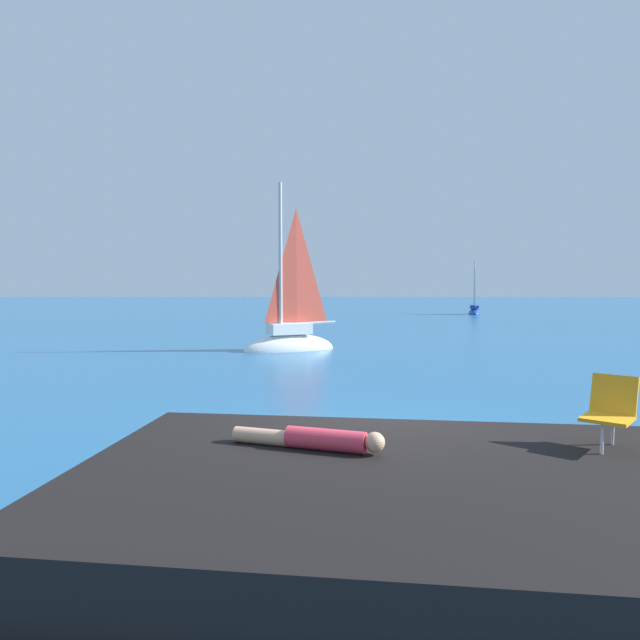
{
  "coord_description": "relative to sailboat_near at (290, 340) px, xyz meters",
  "views": [
    {
      "loc": [
        -0.68,
        -8.43,
        2.49
      ],
      "look_at": [
        -0.8,
        9.67,
        1.26
      ],
      "focal_mm": 32.73,
      "sensor_mm": 36.0,
      "label": 1
    }
  ],
  "objects": [
    {
      "name": "ground_plane",
      "position": [
        1.9,
        -12.29,
        -0.35
      ],
      "size": [
        160.0,
        160.0,
        0.0
      ],
      "primitive_type": "plane",
      "color": "#236093"
    },
    {
      "name": "shore_ledge",
      "position": [
        2.78,
        -15.2,
        -0.04
      ],
      "size": [
        8.57,
        5.23,
        0.63
      ],
      "primitive_type": "cube",
      "rotation": [
        0.0,
        0.0,
        -0.12
      ],
      "color": "black",
      "rests_on": "ground"
    },
    {
      "name": "boulder_seaward",
      "position": [
        -0.14,
        -12.53,
        -0.35
      ],
      "size": [
        1.25,
        1.23,
        0.78
      ],
      "primitive_type": "cube",
      "rotation": [
        -0.2,
        0.11,
        2.09
      ],
      "color": "black",
      "rests_on": "ground"
    },
    {
      "name": "sailboat_near",
      "position": [
        0.0,
        0.0,
        0.0
      ],
      "size": [
        3.59,
        2.49,
        6.51
      ],
      "rotation": [
        0.0,
        0.0,
        3.57
      ],
      "color": "white",
      "rests_on": "ground"
    },
    {
      "name": "sailboat_far",
      "position": [
        12.34,
        22.32,
        -0.11
      ],
      "size": [
        1.17,
        2.45,
        4.46
      ],
      "rotation": [
        0.0,
        0.0,
        1.41
      ],
      "color": "#193D99",
      "rests_on": "ground"
    },
    {
      "name": "person_sunbather",
      "position": [
        1.12,
        -14.38,
        0.39
      ],
      "size": [
        1.71,
        0.71,
        0.25
      ],
      "rotation": [
        0.0,
        0.0,
        2.82
      ],
      "color": "#DB384C",
      "rests_on": "shore_ledge"
    },
    {
      "name": "beach_chair",
      "position": [
        4.42,
        -14.29,
        0.72
      ],
      "size": [
        0.75,
        0.76,
        0.8
      ],
      "rotation": [
        0.0,
        0.0,
        4.03
      ],
      "color": "orange",
      "rests_on": "shore_ledge"
    }
  ]
}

